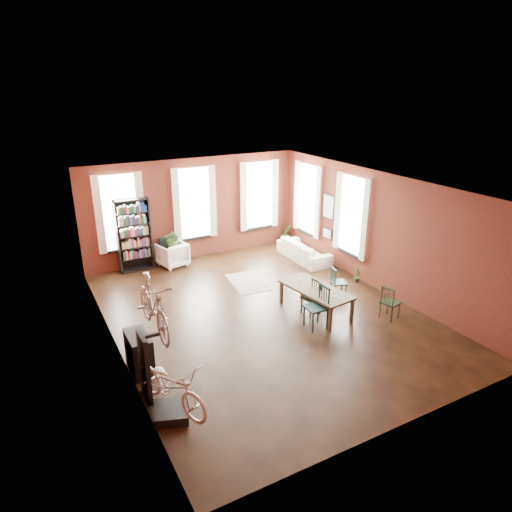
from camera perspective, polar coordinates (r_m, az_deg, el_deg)
room at (r=11.13m, az=0.53°, el=4.13°), size 9.00×9.04×3.22m
dining_table at (r=11.37m, az=7.42°, el=-5.53°), size 1.11×1.99×0.64m
dining_chair_a at (r=10.63m, az=7.52°, el=-6.35°), size 0.50×0.50×1.03m
dining_chair_b at (r=11.25m, az=6.90°, el=-5.20°), size 0.44×0.44×0.86m
dining_chair_c at (r=11.42m, az=16.45°, el=-5.56°), size 0.47×0.47×0.84m
dining_chair_d at (r=12.23m, az=10.31°, el=-3.25°), size 0.47×0.47×0.82m
bookshelf at (r=13.99m, az=-15.02°, el=2.51°), size 1.00×0.32×2.20m
white_armchair at (r=14.29m, az=-10.42°, el=0.33°), size 0.94×0.90×0.81m
cream_sofa at (r=14.63m, az=6.05°, el=1.05°), size 0.61×2.08×0.81m
striped_rug at (r=13.03m, az=-1.03°, el=-3.29°), size 1.11×1.60×0.01m
bike_trainer at (r=8.35m, az=-10.55°, el=-18.63°), size 0.75×0.75×0.17m
bike_wall_rack at (r=8.49m, az=-13.75°, el=-13.39°), size 0.16×0.60×1.30m
console_table at (r=9.39m, az=-14.39°, el=-11.65°), size 0.40×0.80×0.80m
plant_stand at (r=14.43m, az=-10.16°, el=0.02°), size 0.34×0.34×0.56m
plant_by_sofa at (r=16.11m, az=3.79°, el=2.09°), size 0.42×0.73×0.32m
plant_small at (r=13.34m, az=12.51°, el=-2.88°), size 0.46×0.49×0.16m
bicycle_floor at (r=7.81m, az=-10.76°, el=-13.19°), size 0.89×1.05×1.70m
bicycle_hung at (r=7.82m, az=-12.91°, el=-3.96°), size 0.47×1.00×1.66m
plant_on_stand at (r=14.23m, az=-10.30°, el=1.91°), size 0.69×0.73×0.47m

